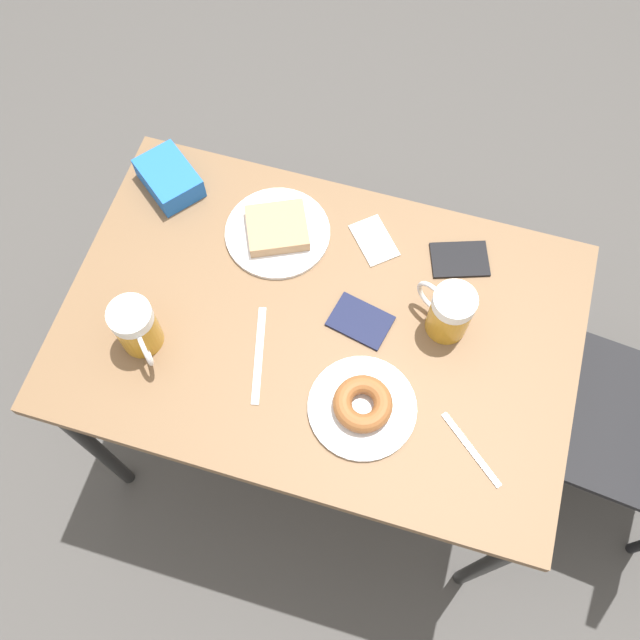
# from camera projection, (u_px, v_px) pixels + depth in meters

# --- Properties ---
(ground_plane) EXTENTS (8.00, 8.00, 0.00)m
(ground_plane) POSITION_uv_depth(u_px,v_px,m) (320.00, 425.00, 2.22)
(ground_plane) COLOR #474442
(table) EXTENTS (0.72, 1.10, 0.77)m
(table) POSITION_uv_depth(u_px,v_px,m) (320.00, 337.00, 1.58)
(table) COLOR brown
(table) RESTS_ON ground_plane
(plate_with_cake) EXTENTS (0.24, 0.24, 0.04)m
(plate_with_cake) POSITION_uv_depth(u_px,v_px,m) (277.00, 230.00, 1.60)
(plate_with_cake) COLOR silver
(plate_with_cake) RESTS_ON table
(plate_with_donut) EXTENTS (0.22, 0.22, 0.05)m
(plate_with_donut) POSITION_uv_depth(u_px,v_px,m) (362.00, 406.00, 1.42)
(plate_with_donut) COLOR silver
(plate_with_donut) RESTS_ON table
(beer_mug_left) EXTENTS (0.09, 0.13, 0.13)m
(beer_mug_left) POSITION_uv_depth(u_px,v_px,m) (449.00, 312.00, 1.46)
(beer_mug_left) COLOR #C68C23
(beer_mug_left) RESTS_ON table
(beer_mug_center) EXTENTS (0.12, 0.11, 0.13)m
(beer_mug_center) POSITION_uv_depth(u_px,v_px,m) (137.00, 328.00, 1.44)
(beer_mug_center) COLOR #C68C23
(beer_mug_center) RESTS_ON table
(napkin_folded) EXTENTS (0.14, 0.13, 0.00)m
(napkin_folded) POSITION_uv_depth(u_px,v_px,m) (374.00, 241.00, 1.60)
(napkin_folded) COLOR white
(napkin_folded) RESTS_ON table
(fork) EXTENTS (0.12, 0.14, 0.00)m
(fork) POSITION_uv_depth(u_px,v_px,m) (471.00, 449.00, 1.40)
(fork) COLOR silver
(fork) RESTS_ON table
(knife) EXTENTS (0.22, 0.07, 0.00)m
(knife) POSITION_uv_depth(u_px,v_px,m) (259.00, 355.00, 1.49)
(knife) COLOR silver
(knife) RESTS_ON table
(passport_near_edge) EXTENTS (0.11, 0.14, 0.01)m
(passport_near_edge) POSITION_uv_depth(u_px,v_px,m) (360.00, 321.00, 1.52)
(passport_near_edge) COLOR #141938
(passport_near_edge) RESTS_ON table
(passport_far_edge) EXTENTS (0.12, 0.15, 0.01)m
(passport_far_edge) POSITION_uv_depth(u_px,v_px,m) (460.00, 259.00, 1.58)
(passport_far_edge) COLOR black
(passport_far_edge) RESTS_ON table
(blue_pouch) EXTENTS (0.17, 0.18, 0.06)m
(blue_pouch) POSITION_uv_depth(u_px,v_px,m) (169.00, 178.00, 1.64)
(blue_pouch) COLOR blue
(blue_pouch) RESTS_ON table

